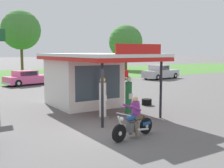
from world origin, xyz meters
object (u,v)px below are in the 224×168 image
(gas_pump_offside, at_px, (129,97))
(parked_car_back_row_far_right, at_px, (105,73))
(spare_tire_stack, at_px, (147,102))
(motorcycle_with_rider, at_px, (134,120))
(parked_car_back_row_far_left, at_px, (29,78))
(parked_car_back_row_left, at_px, (160,73))
(gas_pump_nearside, at_px, (103,100))
(bystander_chatting_near_pumps, at_px, (89,77))

(gas_pump_offside, relative_size, parked_car_back_row_far_right, 0.35)
(gas_pump_offside, relative_size, spare_tire_stack, 3.27)
(motorcycle_with_rider, distance_m, parked_car_back_row_far_right, 22.91)
(gas_pump_offside, xyz_separation_m, parked_car_back_row_far_left, (-0.37, 15.92, -0.25))
(parked_car_back_row_far_left, xyz_separation_m, parked_car_back_row_far_right, (9.23, 0.86, 0.10))
(parked_car_back_row_far_left, relative_size, parked_car_back_row_far_right, 0.91)
(parked_car_back_row_left, bearing_deg, motorcycle_with_rider, -134.60)
(gas_pump_nearside, xyz_separation_m, parked_car_back_row_far_right, (10.40, 16.78, -0.17))
(parked_car_back_row_left, bearing_deg, spare_tire_stack, -134.98)
(parked_car_back_row_left, bearing_deg, bystander_chatting_near_pumps, -174.30)
(parked_car_back_row_far_right, bearing_deg, gas_pump_offside, -117.84)
(gas_pump_nearside, xyz_separation_m, bystander_chatting_near_pumps, (5.96, 12.61, -0.13))
(gas_pump_nearside, height_order, spare_tire_stack, gas_pump_nearside)
(gas_pump_nearside, relative_size, motorcycle_with_rider, 0.94)
(gas_pump_nearside, relative_size, parked_car_back_row_left, 0.38)
(parked_car_back_row_left, height_order, parked_car_back_row_far_right, parked_car_back_row_far_right)
(motorcycle_with_rider, bearing_deg, parked_car_back_row_far_right, 61.27)
(parked_car_back_row_far_right, bearing_deg, motorcycle_with_rider, -118.73)
(gas_pump_offside, xyz_separation_m, motorcycle_with_rider, (-2.15, -3.31, -0.24))
(motorcycle_with_rider, xyz_separation_m, parked_car_back_row_far_left, (1.78, 19.23, -0.01))
(parked_car_back_row_far_left, height_order, parked_car_back_row_far_right, parked_car_back_row_far_right)
(motorcycle_with_rider, height_order, bystander_chatting_near_pumps, motorcycle_with_rider)
(motorcycle_with_rider, relative_size, parked_car_back_row_far_right, 0.38)
(motorcycle_with_rider, distance_m, parked_car_back_row_far_left, 19.31)
(gas_pump_nearside, bearing_deg, parked_car_back_row_far_left, 85.82)
(gas_pump_offside, height_order, parked_car_back_row_far_right, gas_pump_offside)
(motorcycle_with_rider, height_order, parked_car_back_row_far_right, parked_car_back_row_far_right)
(motorcycle_with_rider, xyz_separation_m, spare_tire_stack, (4.64, 4.87, -0.47))
(parked_car_back_row_far_left, height_order, spare_tire_stack, parked_car_back_row_far_left)
(motorcycle_with_rider, height_order, parked_car_back_row_left, parked_car_back_row_left)
(bystander_chatting_near_pumps, bearing_deg, spare_tire_stack, -99.91)
(motorcycle_with_rider, bearing_deg, parked_car_back_row_left, 45.40)
(bystander_chatting_near_pumps, bearing_deg, gas_pump_nearside, -115.29)
(parked_car_back_row_left, relative_size, bystander_chatting_near_pumps, 3.60)
(motorcycle_with_rider, xyz_separation_m, parked_car_back_row_left, (16.69, 16.92, 0.07))
(gas_pump_nearside, distance_m, parked_car_back_row_far_left, 15.96)
(gas_pump_nearside, distance_m, parked_car_back_row_left, 21.06)
(spare_tire_stack, bearing_deg, gas_pump_nearside, -158.79)
(spare_tire_stack, bearing_deg, parked_car_back_row_left, 45.02)
(bystander_chatting_near_pumps, relative_size, spare_tire_stack, 2.48)
(gas_pump_offside, xyz_separation_m, spare_tire_stack, (2.49, 1.56, -0.72))
(parked_car_back_row_far_left, relative_size, spare_tire_stack, 8.49)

